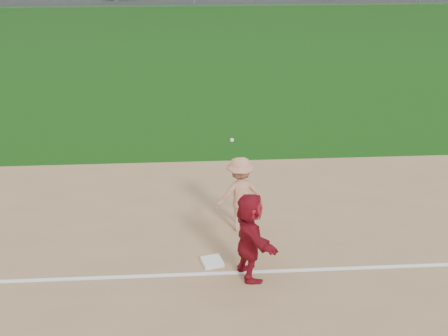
{
  "coord_description": "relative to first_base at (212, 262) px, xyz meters",
  "views": [
    {
      "loc": [
        -0.78,
        -10.15,
        6.33
      ],
      "look_at": [
        0.0,
        1.5,
        1.3
      ],
      "focal_mm": 45.0,
      "sensor_mm": 36.0,
      "label": 1
    }
  ],
  "objects": [
    {
      "name": "first_base",
      "position": [
        0.0,
        0.0,
        0.0
      ],
      "size": [
        0.48,
        0.48,
        0.09
      ],
      "primitive_type": "cube",
      "rotation": [
        0.0,
        0.0,
        0.25
      ],
      "color": "white",
      "rests_on": "infield_dirt"
    },
    {
      "name": "first_base_play",
      "position": [
        0.7,
        1.42,
        0.82
      ],
      "size": [
        1.24,
        0.9,
        2.3
      ],
      "color": "#A9A9AC",
      "rests_on": "infield_dirt"
    },
    {
      "name": "base_runner",
      "position": [
        0.7,
        -0.48,
        0.85
      ],
      "size": [
        0.92,
        1.73,
        1.78
      ],
      "primitive_type": "imported",
      "rotation": [
        0.0,
        0.0,
        1.82
      ],
      "color": "maroon",
      "rests_on": "infield_dirt"
    },
    {
      "name": "ground",
      "position": [
        0.37,
        0.44,
        -0.06
      ],
      "size": [
        160.0,
        160.0,
        0.0
      ],
      "primitive_type": "plane",
      "color": "#13410C",
      "rests_on": "ground"
    },
    {
      "name": "foul_line",
      "position": [
        0.37,
        -0.36,
        -0.04
      ],
      "size": [
        60.0,
        0.1,
        0.01
      ],
      "primitive_type": "cube",
      "color": "white",
      "rests_on": "infield_dirt"
    }
  ]
}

